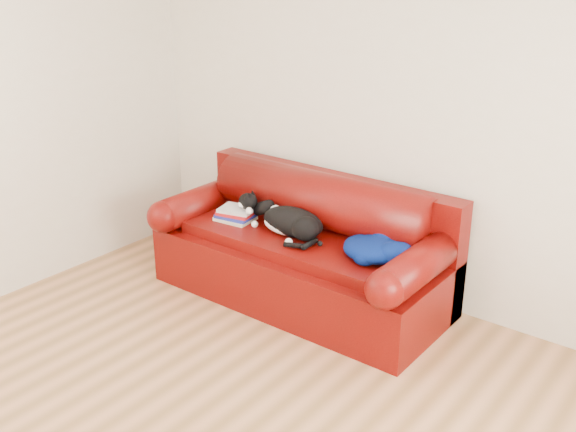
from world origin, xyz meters
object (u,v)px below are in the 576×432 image
(book_stack, at_px, (236,214))
(cat, at_px, (291,222))
(blanket, at_px, (378,248))
(sofa_base, at_px, (300,268))

(book_stack, xyz_separation_m, cat, (0.49, 0.03, 0.05))
(book_stack, distance_m, blanket, 1.16)
(sofa_base, height_order, book_stack, book_stack)
(sofa_base, distance_m, book_stack, 0.62)
(book_stack, height_order, blanket, blanket)
(book_stack, bearing_deg, cat, 3.30)
(cat, height_order, blanket, cat)
(book_stack, bearing_deg, sofa_base, 8.79)
(cat, bearing_deg, blanket, 24.99)
(book_stack, height_order, cat, cat)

